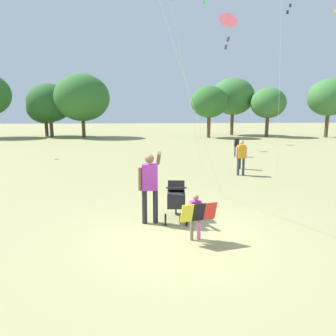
% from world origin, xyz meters
% --- Properties ---
extents(ground_plane, '(120.00, 120.00, 0.00)m').
position_xyz_m(ground_plane, '(0.00, 0.00, 0.00)').
color(ground_plane, '#938E5B').
extents(treeline_distant, '(39.55, 7.58, 6.53)m').
position_xyz_m(treeline_distant, '(-2.58, 26.16, 3.90)').
color(treeline_distant, brown).
rests_on(treeline_distant, ground).
extents(child_with_butterfly_kite, '(0.79, 0.43, 1.02)m').
position_xyz_m(child_with_butterfly_kite, '(0.33, -0.20, 0.61)').
color(child_with_butterfly_kite, '#7F705B').
rests_on(child_with_butterfly_kite, ground).
extents(person_adult_flyer, '(0.56, 0.54, 1.81)m').
position_xyz_m(person_adult_flyer, '(-0.64, 0.90, 1.04)').
color(person_adult_flyer, '#232328').
rests_on(person_adult_flyer, ground).
extents(stroller, '(0.58, 1.10, 1.03)m').
position_xyz_m(stroller, '(0.03, 1.12, 0.61)').
color(stroller, black).
rests_on(stroller, ground).
extents(kite_adult_black, '(2.52, 2.47, 5.54)m').
position_xyz_m(kite_adult_black, '(1.71, 3.09, 5.29)').
color(kite_adult_black, pink).
rests_on(kite_adult_black, ground).
extents(person_red_shirt, '(0.37, 0.26, 1.25)m').
position_xyz_m(person_red_shirt, '(4.70, 11.62, 0.74)').
color(person_red_shirt, '#4C4C51').
rests_on(person_red_shirt, ground).
extents(person_sitting_far, '(0.28, 0.30, 1.16)m').
position_xyz_m(person_sitting_far, '(3.79, 7.65, 0.68)').
color(person_sitting_far, '#232328').
rests_on(person_sitting_far, ground).
extents(person_couple_left, '(0.49, 0.23, 1.52)m').
position_xyz_m(person_couple_left, '(3.33, 6.31, 0.90)').
color(person_couple_left, '#33384C').
rests_on(person_couple_left, ground).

